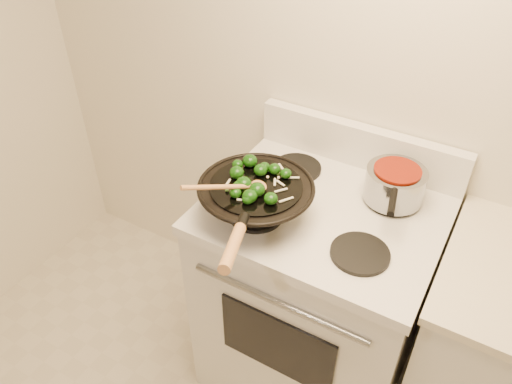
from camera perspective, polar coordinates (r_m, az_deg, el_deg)
The scene contains 5 objects.
stove at distance 2.01m, azimuth 6.80°, elevation -11.62°, with size 0.78×0.67×1.08m.
wok at distance 1.59m, azimuth -0.02°, elevation -0.75°, with size 0.37×0.60×0.20m.
stirfry at distance 1.55m, azimuth -0.32°, elevation 1.38°, with size 0.25×0.24×0.04m.
wooden_spoon at distance 1.50m, azimuth -2.13°, elevation 0.63°, with size 0.18×0.25×0.09m.
saucepan at distance 1.72m, azimuth 15.58°, elevation 0.88°, with size 0.20×0.32×0.12m.
Camera 1 is at (0.21, -0.05, 2.00)m, focal length 35.00 mm.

